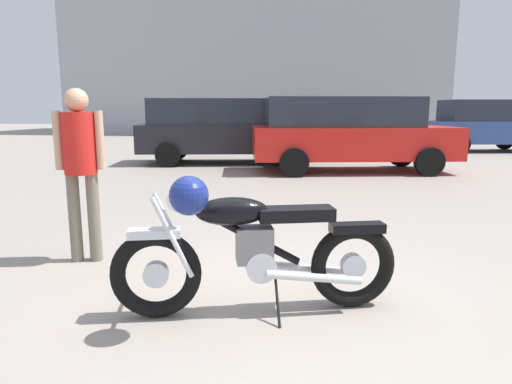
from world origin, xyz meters
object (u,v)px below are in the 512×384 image
Objects in this scene: dark_sedan_left at (228,124)px; blue_hatchback_right at (483,125)px; silver_sedan_mid at (223,129)px; bystander at (80,157)px; vintage_motorcycle at (250,248)px; white_estate_far at (348,132)px.

dark_sedan_left is 0.99× the size of blue_hatchback_right.
dark_sedan_left is at bearing 89.66° from silver_sedan_mid.
bystander is at bearing -80.99° from dark_sedan_left.
silver_sedan_mid is (-1.86, 9.23, 0.45)m from vintage_motorcycle.
dark_sedan_left is (-0.60, 4.30, -0.02)m from silver_sedan_mid.
silver_sedan_mid is at bearing 148.29° from white_estate_far.
vintage_motorcycle is 0.42× the size of silver_sedan_mid.
blue_hatchback_right is at bearing 134.96° from bystander.
bystander is at bearing -123.11° from white_estate_far.
vintage_motorcycle is 1.23× the size of bystander.
silver_sedan_mid is (-0.12, 8.24, -0.08)m from bystander.
vintage_motorcycle is at bearing 48.57° from bystander.
bystander reaches higher than vintage_motorcycle.
white_estate_far is (1.39, 7.83, 0.45)m from vintage_motorcycle.
vintage_motorcycle is 13.75m from dark_sedan_left.
dark_sedan_left reaches higher than bystander.
blue_hatchback_right reaches higher than vintage_motorcycle.
vintage_motorcycle is at bearing -122.78° from blue_hatchback_right.
bystander is 0.34× the size of silver_sedan_mid.
vintage_motorcycle is 15.13m from blue_hatchback_right.
bystander is 8.24m from silver_sedan_mid.
dark_sedan_left is at bearing -93.00° from vintage_motorcycle.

